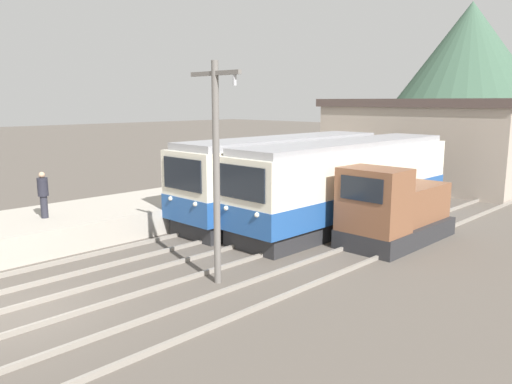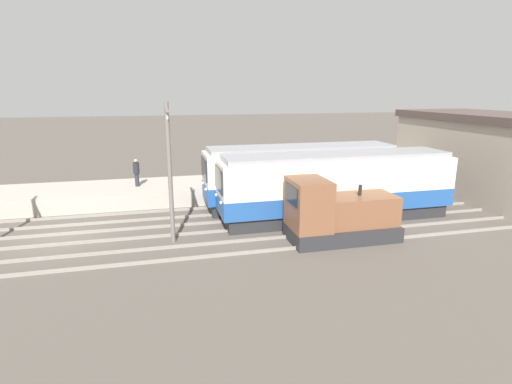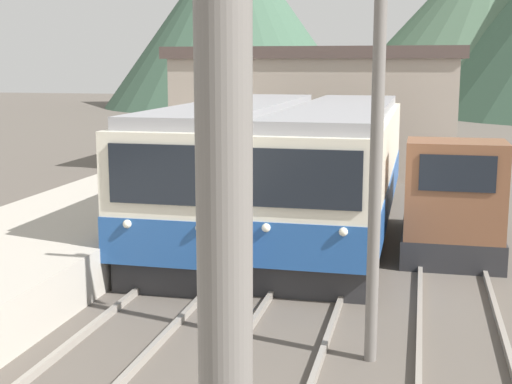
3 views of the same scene
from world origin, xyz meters
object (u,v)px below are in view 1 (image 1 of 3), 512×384
at_px(shunting_locomotive, 394,211).
at_px(catenary_mast_mid, 216,165).
at_px(person_on_platform, 43,193).
at_px(commuter_train_left, 284,180).
at_px(commuter_train_center, 347,185).

distance_m(shunting_locomotive, catenary_mast_mid, 8.02).
height_order(catenary_mast_mid, person_on_platform, catenary_mast_mid).
bearing_deg(catenary_mast_mid, commuter_train_left, 118.78).
height_order(commuter_train_left, catenary_mast_mid, catenary_mast_mid).
bearing_deg(person_on_platform, commuter_train_center, 59.88).
distance_m(commuter_train_left, person_on_platform, 10.27).
xyz_separation_m(shunting_locomotive, person_on_platform, (-9.20, -9.38, 0.75)).
xyz_separation_m(commuter_train_center, person_on_platform, (-6.20, -10.68, 0.27)).
bearing_deg(commuter_train_center, commuter_train_left, -160.44).
bearing_deg(commuter_train_center, shunting_locomotive, -23.49).
xyz_separation_m(commuter_train_left, catenary_mast_mid, (4.31, -7.84, 1.80)).
relative_size(commuter_train_center, catenary_mast_mid, 2.02).
height_order(shunting_locomotive, person_on_platform, shunting_locomotive).
bearing_deg(catenary_mast_mid, commuter_train_center, 99.69).
height_order(commuter_train_center, catenary_mast_mid, catenary_mast_mid).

